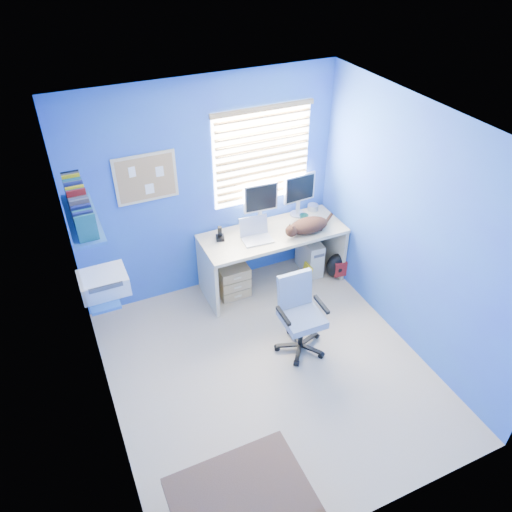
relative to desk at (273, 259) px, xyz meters
name	(u,v)px	position (x,y,z in m)	size (l,w,h in m)	color
floor	(269,371)	(-0.64, -1.26, -0.37)	(3.00, 3.20, 0.00)	tan
ceiling	(275,133)	(-0.64, -1.26, 2.13)	(3.00, 3.20, 0.00)	white
wall_back	(208,191)	(-0.64, 0.34, 0.88)	(3.00, 0.01, 2.50)	blue
wall_front	(384,416)	(-0.64, -2.86, 0.88)	(3.00, 0.01, 2.50)	blue
wall_left	(93,322)	(-2.14, -1.26, 0.88)	(0.01, 3.20, 2.50)	blue
wall_right	(412,233)	(0.86, -1.26, 0.88)	(0.01, 3.20, 2.50)	blue
desk	(273,259)	(0.00, 0.00, 0.00)	(1.68, 0.65, 0.74)	#CCB586
laptop	(257,232)	(-0.23, -0.06, 0.48)	(0.33, 0.26, 0.22)	silver
monitor_left	(260,205)	(-0.07, 0.21, 0.64)	(0.40, 0.12, 0.54)	silver
monitor_right	(299,195)	(0.44, 0.23, 0.64)	(0.40, 0.12, 0.54)	silver
phone	(220,233)	(-0.60, 0.12, 0.45)	(0.09, 0.11, 0.17)	black
mug	(304,218)	(0.43, 0.05, 0.42)	(0.10, 0.09, 0.10)	#185954
cd_spindle	(313,207)	(0.67, 0.26, 0.41)	(0.13, 0.13, 0.07)	silver
cat	(309,225)	(0.38, -0.15, 0.45)	(0.47, 0.25, 0.17)	black
tower_pc	(309,255)	(0.55, 0.06, -0.14)	(0.19, 0.44, 0.45)	beige
drawer_boxes	(233,280)	(-0.51, 0.01, -0.17)	(0.35, 0.28, 0.41)	tan
yellow_book	(307,273)	(0.41, -0.14, -0.25)	(0.03, 0.17, 0.24)	yellow
backpack	(337,265)	(0.79, -0.21, -0.20)	(0.28, 0.22, 0.33)	black
bed_corner	(241,511)	(-1.49, -2.54, -0.15)	(0.93, 0.66, 0.45)	brown
office_chair	(300,323)	(-0.21, -1.06, -0.05)	(0.50, 0.50, 0.85)	black
window_blinds	(263,156)	(0.01, 0.31, 1.18)	(1.15, 0.05, 1.10)	white
corkboard	(146,178)	(-1.29, 0.33, 1.18)	(0.64, 0.02, 0.52)	#CCB586
wall_shelves	(91,246)	(-1.99, -0.51, 1.06)	(0.42, 0.90, 1.05)	#265EAD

